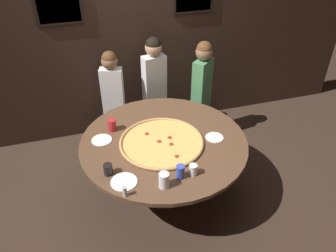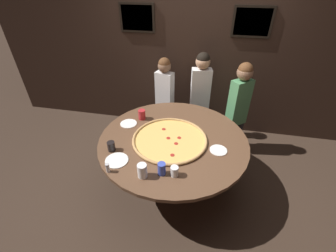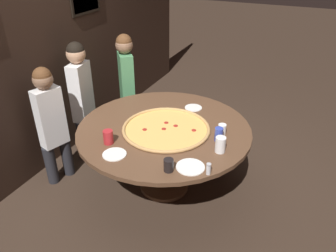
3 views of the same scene
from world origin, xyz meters
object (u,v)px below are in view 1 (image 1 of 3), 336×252
Objects in this scene: drink_cup_front_edge at (193,170)px; drink_cup_near_right at (164,180)px; condiment_shaker at (125,191)px; diner_far_left at (113,94)px; drink_cup_by_shaker at (112,125)px; drink_cup_centre_back at (108,169)px; white_plate_near_front at (124,182)px; giant_pizza at (162,142)px; white_plate_beside_cup at (214,137)px; white_plate_left_side at (102,140)px; drink_cup_beside_pizza at (180,172)px; diner_far_right at (202,87)px; diner_centre_back at (154,83)px; dining_table at (164,149)px.

drink_cup_near_right is (-0.29, -0.07, 0.02)m from drink_cup_front_edge.
diner_far_left reaches higher than condiment_shaker.
drink_cup_centre_back is at bearing -101.91° from drink_cup_by_shaker.
condiment_shaker is at bearing -97.29° from white_plate_near_front.
condiment_shaker is at bearing 101.26° from diner_far_left.
drink_cup_front_edge is at bearing -7.32° from white_plate_near_front.
drink_cup_front_edge is 0.72× the size of drink_cup_near_right.
white_plate_beside_cup is at bearing -7.62° from giant_pizza.
white_plate_beside_cup is 1.90× the size of condiment_shaker.
giant_pizza is 0.60m from drink_cup_near_right.
drink_cup_front_edge is 0.56× the size of white_plate_beside_cup.
drink_cup_front_edge is 1.02m from white_plate_left_side.
condiment_shaker is 1.75m from diner_far_left.
drink_cup_centre_back is at bearing 107.09° from condiment_shaker.
drink_cup_beside_pizza reaches higher than drink_cup_front_edge.
diner_far_left is at bearing 84.47° from white_plate_near_front.
diner_far_right reaches higher than drink_cup_by_shaker.
diner_far_left reaches higher than white_plate_beside_cup.
diner_centre_back reaches higher than diner_far_left.
drink_cup_centre_back is at bearing 96.54° from diner_far_left.
giant_pizza is 8.23× the size of drink_cup_front_edge.
drink_cup_near_right is 1.11× the size of drink_cup_by_shaker.
drink_cup_front_edge reaches higher than condiment_shaker.
drink_cup_by_shaker is 0.95m from condiment_shaker.
condiment_shaker is (-0.05, -0.95, -0.01)m from drink_cup_by_shaker.
drink_cup_near_right is 0.61× the size of white_plate_near_front.
white_plate_near_front is at bearing 56.21° from diner_centre_back.
drink_cup_near_right is 1.80m from diner_centre_back.
drink_cup_beside_pizza is at bearing -178.02° from drink_cup_front_edge.
dining_table is 1.21× the size of diner_centre_back.
diner_centre_back is (0.72, 1.77, -0.00)m from condiment_shaker.
dining_table is 9.16× the size of white_plate_beside_cup.
white_plate_near_front is 1.59m from diner_far_left.
dining_table is at bearing 69.35° from diner_centre_back.
drink_cup_by_shaker is 0.62× the size of white_plate_left_side.
giant_pizza is 0.61× the size of diner_centre_back.
drink_cup_by_shaker is at bearing 78.09° from drink_cup_centre_back.
drink_cup_front_edge is 0.80× the size of drink_cup_beside_pizza.
dining_table is at bearing 28.57° from drink_cup_centre_back.
diner_far_left is (0.26, 1.44, -0.06)m from drink_cup_centre_back.
drink_cup_beside_pizza reaches higher than white_plate_near_front.
white_plate_left_side is (0.01, 0.51, -0.05)m from drink_cup_centre_back.
diner_far_right is (0.94, 1.50, -0.03)m from drink_cup_near_right.
drink_cup_centre_back is 1.68m from diner_centre_back.
drink_cup_near_right is at bearing -166.28° from drink_cup_front_edge.
diner_centre_back reaches higher than condiment_shaker.
giant_pizza is at bearing -130.61° from dining_table.
drink_cup_beside_pizza is 0.09× the size of diner_centre_back.
white_plate_near_front is (-0.49, -0.47, 0.12)m from dining_table.
drink_cup_centre_back is 0.19m from white_plate_near_front.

